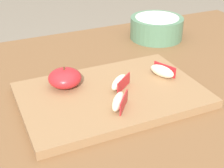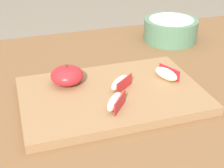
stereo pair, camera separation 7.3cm
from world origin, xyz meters
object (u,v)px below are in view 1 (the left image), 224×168
object	(u,v)px
apple_wedge_right	(120,82)
apple_wedge_near_knife	(119,101)
ceramic_fruit_bowl	(156,27)
apple_half_skin_up	(65,78)
apple_wedge_middle	(162,71)
cutting_board	(112,95)

from	to	relation	value
apple_wedge_right	apple_wedge_near_knife	distance (m)	0.08
apple_wedge_near_knife	ceramic_fruit_bowl	distance (m)	0.47
apple_half_skin_up	apple_wedge_middle	bearing A→B (deg)	-12.59
apple_half_skin_up	ceramic_fruit_bowl	distance (m)	0.44
apple_wedge_right	apple_wedge_near_knife	xyz separation A→B (m)	(-0.04, -0.07, 0.00)
cutting_board	ceramic_fruit_bowl	world-z (taller)	ceramic_fruit_bowl
cutting_board	ceramic_fruit_bowl	bearing A→B (deg)	44.96
apple_half_skin_up	apple_wedge_near_knife	world-z (taller)	apple_half_skin_up
cutting_board	apple_wedge_middle	size ratio (longest dim) A/B	5.98
apple_half_skin_up	apple_wedge_middle	distance (m)	0.24
apple_wedge_near_knife	ceramic_fruit_bowl	size ratio (longest dim) A/B	0.38
apple_wedge_middle	apple_wedge_near_knife	xyz separation A→B (m)	(-0.16, -0.08, 0.00)
apple_wedge_right	ceramic_fruit_bowl	distance (m)	0.39
apple_wedge_middle	ceramic_fruit_bowl	bearing A→B (deg)	61.58
cutting_board	apple_half_skin_up	size ratio (longest dim) A/B	5.31
apple_half_skin_up	ceramic_fruit_bowl	xyz separation A→B (m)	(0.38, 0.22, -0.00)
apple_wedge_middle	ceramic_fruit_bowl	distance (m)	0.31
apple_wedge_middle	ceramic_fruit_bowl	size ratio (longest dim) A/B	0.40
apple_wedge_middle	ceramic_fruit_bowl	world-z (taller)	ceramic_fruit_bowl
apple_half_skin_up	apple_wedge_right	bearing A→B (deg)	-28.42
apple_half_skin_up	apple_wedge_near_knife	size ratio (longest dim) A/B	1.20
cutting_board	apple_half_skin_up	distance (m)	0.12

